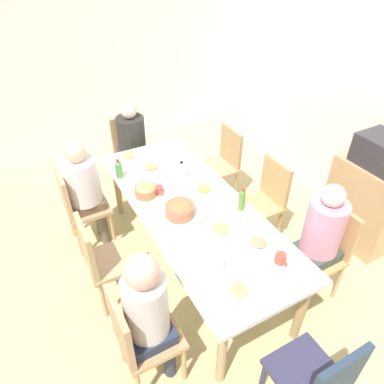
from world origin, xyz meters
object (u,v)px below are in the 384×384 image
at_px(plate_0, 151,167).
at_px(cup_3, 211,174).
at_px(chair_1, 317,379).
at_px(chair_5, 131,149).
at_px(side_cabinet, 366,204).
at_px(chair_7, 138,336).
at_px(plate_1, 221,230).
at_px(bowl_0, 180,209).
at_px(dining_table, 192,212).
at_px(person_0, 84,185).
at_px(bottle_0, 182,171).
at_px(plate_3, 239,291).
at_px(bottle_2, 242,200).
at_px(plate_2, 204,190).
at_px(cup_1, 202,218).
at_px(cup_0, 159,190).
at_px(plate_5, 129,156).
at_px(chair_2, 265,198).
at_px(chair_3, 324,248).
at_px(cup_4, 281,258).
at_px(person_7, 148,311).
at_px(person_5, 132,140).
at_px(plate_4, 259,244).
at_px(chair_0, 78,205).
at_px(bowl_1, 145,191).
at_px(chair_4, 102,258).
at_px(cup_2, 218,264).
at_px(chair_6, 223,161).

distance_m(plate_0, cup_3, 0.61).
relative_size(chair_1, chair_5, 1.00).
bearing_deg(side_cabinet, chair_7, -83.65).
bearing_deg(plate_1, plate_0, -173.48).
relative_size(plate_0, bowl_0, 1.01).
xyz_separation_m(dining_table, person_0, (-0.79, -0.75, 0.05)).
height_order(dining_table, bottle_0, bottle_0).
bearing_deg(plate_3, bottle_2, 144.14).
relative_size(plate_2, cup_1, 2.09).
relative_size(cup_0, bottle_2, 0.53).
bearing_deg(plate_3, cup_1, 169.56).
bearing_deg(plate_5, chair_7, -19.26).
xyz_separation_m(chair_2, chair_3, (0.79, 0.00, 0.00)).
height_order(cup_1, bottle_0, bottle_0).
bearing_deg(plate_3, plate_2, 161.36).
distance_m(plate_5, cup_4, 1.95).
bearing_deg(person_7, plate_1, 116.65).
distance_m(person_0, plate_1, 1.42).
height_order(chair_3, side_cabinet, same).
height_order(cup_0, cup_3, same).
bearing_deg(chair_1, cup_1, -178.62).
relative_size(plate_1, cup_1, 2.19).
bearing_deg(plate_0, cup_3, 46.40).
bearing_deg(cup_1, person_5, 178.91).
xyz_separation_m(person_7, cup_3, (-1.08, 1.11, 0.04)).
distance_m(plate_4, bottle_0, 1.08).
height_order(chair_0, bottle_2, bottle_2).
bearing_deg(chair_5, bowl_1, -13.49).
distance_m(chair_2, cup_3, 0.61).
distance_m(chair_0, person_0, 0.22).
distance_m(chair_0, cup_3, 1.32).
distance_m(bowl_0, cup_0, 0.36).
height_order(chair_1, chair_5, same).
height_order(chair_4, plate_4, chair_4).
height_order(cup_0, cup_1, cup_1).
height_order(chair_1, plate_2, chair_1).
height_order(dining_table, cup_2, cup_2).
height_order(plate_0, bottle_2, bottle_2).
bearing_deg(plate_2, person_5, -171.47).
relative_size(chair_2, person_7, 0.74).
height_order(chair_6, bowl_1, chair_6).
bearing_deg(chair_5, plate_4, 5.61).
bearing_deg(chair_0, cup_0, 53.73).
bearing_deg(plate_0, dining_table, 6.14).
bearing_deg(cup_1, cup_2, -16.50).
distance_m(chair_2, cup_2, 1.26).
bearing_deg(chair_5, bottle_2, 10.90).
relative_size(plate_3, bowl_0, 0.87).
height_order(cup_2, bottle_2, bottle_2).
height_order(plate_1, cup_3, cup_3).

